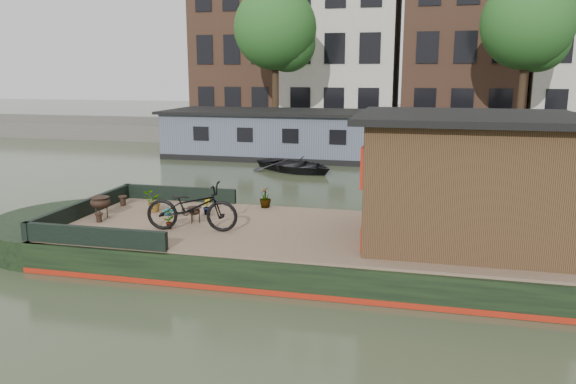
% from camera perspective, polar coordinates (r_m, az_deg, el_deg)
% --- Properties ---
extents(ground, '(120.00, 120.00, 0.00)m').
position_cam_1_polar(ground, '(11.57, 5.89, -7.25)').
color(ground, '#363E27').
rests_on(ground, ground).
extents(houseboat_hull, '(14.01, 4.02, 0.60)m').
position_cam_1_polar(houseboat_hull, '(11.72, -0.58, -5.52)').
color(houseboat_hull, black).
rests_on(houseboat_hull, ground).
extents(houseboat_deck, '(11.80, 3.80, 0.05)m').
position_cam_1_polar(houseboat_deck, '(11.37, 5.96, -4.27)').
color(houseboat_deck, '#775F49').
rests_on(houseboat_deck, houseboat_hull).
extents(bow_bulwark, '(3.00, 4.00, 0.35)m').
position_cam_1_polar(bow_bulwark, '(12.96, -16.82, -1.78)').
color(bow_bulwark, black).
rests_on(bow_bulwark, houseboat_deck).
extents(cabin, '(4.00, 3.50, 2.42)m').
position_cam_1_polar(cabin, '(11.03, 17.43, 1.40)').
color(cabin, black).
rests_on(cabin, houseboat_deck).
extents(bicycle, '(1.95, 0.88, 0.99)m').
position_cam_1_polar(bicycle, '(11.52, -9.74, -1.50)').
color(bicycle, black).
rests_on(bicycle, houseboat_deck).
extents(potted_plant_a, '(0.28, 0.26, 0.44)m').
position_cam_1_polar(potted_plant_a, '(11.83, -12.04, -2.60)').
color(potted_plant_a, brown).
rests_on(potted_plant_a, houseboat_deck).
extents(potted_plant_b, '(0.25, 0.26, 0.37)m').
position_cam_1_polar(potted_plant_b, '(12.86, -8.28, -1.46)').
color(potted_plant_b, brown).
rests_on(potted_plant_b, houseboat_deck).
extents(potted_plant_c, '(0.57, 0.57, 0.48)m').
position_cam_1_polar(potted_plant_c, '(13.31, -13.54, -0.96)').
color(potted_plant_c, brown).
rests_on(potted_plant_c, houseboat_deck).
extents(potted_plant_d, '(0.31, 0.31, 0.50)m').
position_cam_1_polar(potted_plant_d, '(13.35, -2.33, -0.54)').
color(potted_plant_d, '#9B5D2A').
rests_on(potted_plant_d, houseboat_deck).
extents(brazier_front, '(0.54, 0.54, 0.46)m').
position_cam_1_polar(brazier_front, '(13.12, -18.49, -1.47)').
color(brazier_front, black).
rests_on(brazier_front, houseboat_deck).
extents(brazier_rear, '(0.38, 0.38, 0.35)m').
position_cam_1_polar(brazier_rear, '(12.15, -9.48, -2.33)').
color(brazier_rear, black).
rests_on(brazier_rear, houseboat_deck).
extents(bollard_port, '(0.21, 0.21, 0.23)m').
position_cam_1_polar(bollard_port, '(14.17, -16.43, -0.84)').
color(bollard_port, black).
rests_on(bollard_port, houseboat_deck).
extents(bollard_stbd, '(0.17, 0.17, 0.20)m').
position_cam_1_polar(bollard_stbd, '(12.75, -18.65, -2.49)').
color(bollard_stbd, black).
rests_on(bollard_stbd, houseboat_deck).
extents(dinghy, '(4.20, 3.84, 0.71)m').
position_cam_1_polar(dinghy, '(22.02, 0.77, 3.05)').
color(dinghy, black).
rests_on(dinghy, ground).
extents(far_houseboat, '(20.40, 4.40, 2.11)m').
position_cam_1_polar(far_houseboat, '(25.03, 10.32, 5.37)').
color(far_houseboat, '#4D5467').
rests_on(far_houseboat, ground).
extents(quay, '(60.00, 6.00, 0.90)m').
position_cam_1_polar(quay, '(31.54, 11.00, 5.75)').
color(quay, '#47443F').
rests_on(quay, ground).
extents(townhouse_row, '(27.25, 8.00, 16.50)m').
position_cam_1_polar(townhouse_row, '(38.56, 12.25, 17.91)').
color(townhouse_row, brown).
rests_on(townhouse_row, ground).
extents(tree_left, '(4.40, 4.40, 7.40)m').
position_cam_1_polar(tree_left, '(30.96, -1.01, 15.94)').
color(tree_left, '#332316').
rests_on(tree_left, quay).
extents(tree_right, '(4.40, 4.40, 7.40)m').
position_cam_1_polar(tree_right, '(30.34, 23.38, 15.07)').
color(tree_right, '#332316').
rests_on(tree_right, quay).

